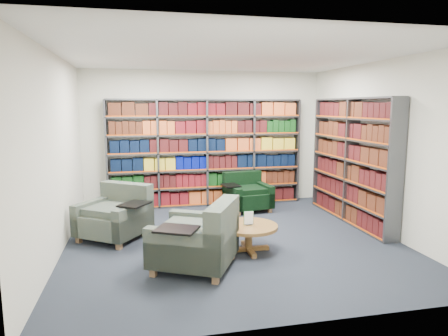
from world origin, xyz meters
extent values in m
cube|color=black|center=(0.00, 0.00, -0.01)|extent=(5.00, 5.00, 0.01)
cube|color=white|center=(0.00, 0.00, 2.80)|extent=(5.00, 5.00, 0.01)
cube|color=silver|center=(0.00, 2.50, 1.40)|extent=(5.00, 0.01, 2.80)
cube|color=silver|center=(0.00, -2.50, 1.40)|extent=(5.00, 0.01, 2.80)
cube|color=silver|center=(-2.50, 0.00, 1.40)|extent=(0.01, 5.00, 2.80)
cube|color=silver|center=(2.50, 0.00, 1.40)|extent=(0.01, 5.00, 2.80)
cube|color=#47494F|center=(0.00, 2.34, 1.10)|extent=(4.00, 0.28, 2.20)
cube|color=silver|center=(0.00, 2.47, 1.10)|extent=(4.00, 0.02, 2.20)
cube|color=#D84C0A|center=(0.00, 2.21, 1.10)|extent=(4.00, 0.01, 2.20)
cube|color=#0B330E|center=(0.00, 2.34, 0.18)|extent=(3.88, 0.21, 0.29)
cube|color=#0B330E|center=(0.00, 2.34, 0.54)|extent=(3.88, 0.21, 0.29)
cube|color=black|center=(0.00, 2.34, 0.91)|extent=(3.88, 0.21, 0.29)
cube|color=black|center=(0.00, 2.34, 1.28)|extent=(3.88, 0.21, 0.29)
cube|color=#411C0E|center=(0.00, 2.34, 1.64)|extent=(3.88, 0.21, 0.29)
cube|color=#411C0E|center=(0.00, 2.34, 2.01)|extent=(3.88, 0.21, 0.29)
cube|color=#47494F|center=(2.34, 0.60, 1.10)|extent=(0.28, 2.50, 2.20)
cube|color=silver|center=(2.47, 0.60, 1.10)|extent=(0.02, 2.50, 2.20)
cube|color=#D84C0A|center=(2.21, 0.60, 1.10)|extent=(0.02, 2.50, 2.20)
cube|color=#370D0E|center=(2.34, 0.60, 0.18)|extent=(0.21, 2.38, 0.29)
cube|color=#370D0E|center=(2.34, 0.60, 0.54)|extent=(0.21, 2.38, 0.29)
cube|color=#370D0E|center=(2.34, 0.60, 0.91)|extent=(0.21, 2.38, 0.29)
cube|color=#411C0E|center=(2.34, 0.60, 1.28)|extent=(0.21, 2.38, 0.29)
cube|color=#411C0E|center=(2.34, 0.60, 1.64)|extent=(0.21, 2.38, 0.29)
cube|color=#370D0E|center=(2.34, 0.60, 2.01)|extent=(0.21, 2.38, 0.29)
cube|color=#0C1F31|center=(-1.80, 0.48, 0.26)|extent=(1.27, 1.27, 0.32)
cube|color=#0C1F31|center=(-1.60, 0.77, 0.47)|extent=(0.86, 0.69, 0.73)
cube|color=#0C1F31|center=(-2.12, 0.70, 0.34)|extent=(0.64, 0.83, 0.49)
cube|color=#0C1F31|center=(-1.48, 0.26, 0.34)|extent=(0.64, 0.83, 0.49)
cube|color=black|center=(-1.47, 0.19, 0.61)|extent=(0.54, 0.56, 0.03)
cube|color=brown|center=(-2.32, 0.39, 0.05)|extent=(0.10, 0.10, 0.10)
cube|color=brown|center=(-1.71, -0.04, 0.05)|extent=(0.10, 0.10, 0.10)
cube|color=brown|center=(-1.89, 1.00, 0.05)|extent=(0.10, 0.10, 0.10)
cube|color=brown|center=(-1.28, 0.57, 0.05)|extent=(0.10, 0.10, 0.10)
cube|color=black|center=(0.74, 1.73, 0.23)|extent=(0.91, 0.91, 0.29)
cube|color=black|center=(0.70, 2.04, 0.41)|extent=(0.83, 0.28, 0.65)
cube|color=black|center=(0.40, 1.69, 0.31)|extent=(0.23, 0.82, 0.43)
cube|color=black|center=(1.08, 1.78, 0.31)|extent=(0.23, 0.82, 0.43)
cube|color=black|center=(0.36, 1.64, 0.54)|extent=(0.35, 0.43, 0.02)
cube|color=brown|center=(0.45, 1.36, 0.04)|extent=(0.07, 0.07, 0.09)
cube|color=brown|center=(1.11, 1.45, 0.04)|extent=(0.07, 0.07, 0.09)
cube|color=brown|center=(0.36, 2.02, 0.04)|extent=(0.07, 0.07, 0.09)
cube|color=brown|center=(1.02, 2.11, 0.04)|extent=(0.07, 0.07, 0.09)
cube|color=#0C1F31|center=(-0.72, -0.92, 0.28)|extent=(1.30, 1.30, 0.34)
cube|color=#0C1F31|center=(-0.39, -1.09, 0.49)|extent=(0.63, 0.96, 0.77)
cube|color=#0C1F31|center=(-0.54, -0.56, 0.37)|extent=(0.93, 0.57, 0.52)
cube|color=#0C1F31|center=(-0.91, -1.28, 0.37)|extent=(0.93, 0.57, 0.52)
cube|color=black|center=(-0.98, -1.31, 0.65)|extent=(0.59, 0.54, 0.03)
cube|color=brown|center=(-0.90, -0.38, 0.05)|extent=(0.10, 0.10, 0.11)
cube|color=brown|center=(-1.26, -1.10, 0.05)|extent=(0.10, 0.10, 0.11)
cube|color=brown|center=(-0.19, -0.75, 0.05)|extent=(0.10, 0.10, 0.11)
cube|color=brown|center=(-0.55, -1.46, 0.05)|extent=(0.10, 0.10, 0.11)
cylinder|color=olive|center=(0.12, -0.52, 0.37)|extent=(0.83, 0.83, 0.05)
cylinder|color=olive|center=(0.12, -0.52, 0.19)|extent=(0.11, 0.11, 0.33)
cube|color=olive|center=(0.12, -0.52, 0.04)|extent=(0.60, 0.07, 0.06)
cube|color=olive|center=(0.12, -0.52, 0.04)|extent=(0.07, 0.60, 0.06)
cube|color=black|center=(0.12, -0.52, 0.40)|extent=(0.09, 0.05, 0.01)
cube|color=white|center=(0.12, -0.52, 0.50)|extent=(0.13, 0.01, 0.19)
cube|color=#145926|center=(0.12, -0.51, 0.50)|extent=(0.14, 0.00, 0.20)
camera|label=1|loc=(-1.39, -5.81, 2.06)|focal=32.00mm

